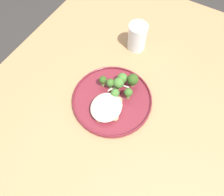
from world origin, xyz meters
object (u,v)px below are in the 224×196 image
object	(u,v)px
seared_scallop_center_golden	(106,106)
broccoli_floret_near_rim	(115,93)
seared_scallop_front_small	(117,100)
broccoli_floret_rear_charred	(133,80)
water_glass	(137,38)
seared_scallop_tiny_bay	(117,106)
broccoli_floret_center_pile	(122,78)
broccoli_floret_small_sprig	(103,80)
seared_scallop_on_noodles	(99,118)
broccoli_floret_right_tilted	(128,93)
broccoli_floret_beside_noodles	(119,83)
broccoli_floret_split_head	(110,83)
dinner_plate	(112,100)
seared_scallop_half_hidden	(115,117)

from	to	relation	value
seared_scallop_center_golden	broccoli_floret_near_rim	bearing A→B (deg)	170.04
seared_scallop_front_small	broccoli_floret_rear_charred	xyz separation A→B (m)	(-0.09, 0.01, 0.03)
broccoli_floret_rear_charred	broccoli_floret_near_rim	bearing A→B (deg)	-20.90
water_glass	seared_scallop_tiny_bay	bearing A→B (deg)	14.43
broccoli_floret_near_rim	broccoli_floret_center_pile	bearing A→B (deg)	-172.93
broccoli_floret_small_sprig	seared_scallop_center_golden	bearing A→B (deg)	36.50
seared_scallop_tiny_bay	water_glass	size ratio (longest dim) A/B	0.31
seared_scallop_on_noodles	broccoli_floret_near_rim	distance (m)	0.10
broccoli_floret_center_pile	broccoli_floret_right_tilted	bearing A→B (deg)	47.15
broccoli_floret_beside_noodles	broccoli_floret_near_rim	distance (m)	0.04
seared_scallop_center_golden	broccoli_floret_near_rim	size ratio (longest dim) A/B	0.48
broccoli_floret_right_tilted	broccoli_floret_rear_charred	bearing A→B (deg)	-168.53
seared_scallop_tiny_bay	broccoli_floret_right_tilted	size ratio (longest dim) A/B	0.66
broccoli_floret_rear_charred	broccoli_floret_near_rim	size ratio (longest dim) A/B	1.28
broccoli_floret_small_sprig	broccoli_floret_center_pile	distance (m)	0.07
seared_scallop_tiny_bay	seared_scallop_front_small	world-z (taller)	seared_scallop_front_small
broccoli_floret_beside_noodles	broccoli_floret_split_head	bearing A→B (deg)	-63.63
dinner_plate	seared_scallop_front_small	size ratio (longest dim) A/B	10.60
seared_scallop_tiny_bay	seared_scallop_half_hidden	world-z (taller)	seared_scallop_tiny_bay
seared_scallop_on_noodles	broccoli_floret_beside_noodles	xyz separation A→B (m)	(-0.14, -0.00, 0.02)
dinner_plate	seared_scallop_on_noodles	size ratio (longest dim) A/B	10.50
seared_scallop_center_golden	seared_scallop_half_hidden	size ratio (longest dim) A/B	0.89
seared_scallop_on_noodles	seared_scallop_half_hidden	distance (m)	0.05
broccoli_floret_rear_charred	broccoli_floret_split_head	distance (m)	0.08
dinner_plate	broccoli_floret_split_head	distance (m)	0.06
broccoli_floret_rear_charred	broccoli_floret_split_head	size ratio (longest dim) A/B	1.24
seared_scallop_on_noodles	seared_scallop_tiny_bay	xyz separation A→B (m)	(-0.07, 0.03, -0.00)
seared_scallop_front_small	broccoli_floret_split_head	world-z (taller)	broccoli_floret_split_head
broccoli_floret_rear_charred	broccoli_floret_split_head	world-z (taller)	broccoli_floret_rear_charred
seared_scallop_half_hidden	broccoli_floret_split_head	distance (m)	0.13
seared_scallop_front_small	broccoli_floret_near_rim	xyz separation A→B (m)	(-0.01, -0.02, 0.02)
broccoli_floret_split_head	broccoli_floret_small_sprig	bearing A→B (deg)	-81.26
broccoli_floret_beside_noodles	broccoli_floret_rear_charred	bearing A→B (deg)	134.13
seared_scallop_tiny_bay	broccoli_floret_beside_noodles	xyz separation A→B (m)	(-0.07, -0.04, 0.02)
dinner_plate	broccoli_floret_near_rim	bearing A→B (deg)	156.75
broccoli_floret_small_sprig	broccoli_floret_near_rim	distance (m)	0.07
seared_scallop_on_noodles	dinner_plate	bearing A→B (deg)	-179.11
seared_scallop_front_small	seared_scallop_half_hidden	world-z (taller)	seared_scallop_front_small
broccoli_floret_beside_noodles	broccoli_floret_rear_charred	world-z (taller)	broccoli_floret_rear_charred
seared_scallop_on_noodles	seared_scallop_center_golden	bearing A→B (deg)	-174.35
seared_scallop_front_small	broccoli_floret_center_pile	size ratio (longest dim) A/B	0.53
seared_scallop_half_hidden	broccoli_floret_near_rim	distance (m)	0.09
seared_scallop_center_golden	seared_scallop_front_small	world-z (taller)	seared_scallop_front_small
broccoli_floret_right_tilted	broccoli_floret_small_sprig	xyz separation A→B (m)	(-0.00, -0.10, -0.00)
dinner_plate	seared_scallop_tiny_bay	size ratio (longest dim) A/B	8.18
seared_scallop_tiny_bay	broccoli_floret_small_sprig	size ratio (longest dim) A/B	0.68
seared_scallop_tiny_bay	seared_scallop_center_golden	size ratio (longest dim) A/B	1.54
broccoli_floret_center_pile	broccoli_floret_near_rim	distance (m)	0.07
broccoli_floret_right_tilted	broccoli_floret_near_rim	size ratio (longest dim) A/B	1.14
seared_scallop_tiny_bay	water_glass	distance (m)	0.31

